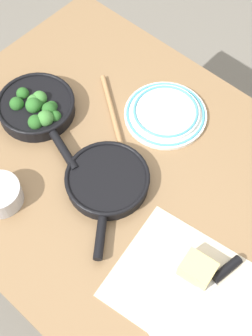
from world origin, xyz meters
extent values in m
plane|color=slate|center=(0.00, 0.00, 0.00)|extent=(14.00, 14.00, 0.00)
cube|color=olive|center=(0.00, 0.00, 0.76)|extent=(1.20, 0.89, 0.03)
cylinder|color=#BCBCC1|center=(-0.54, 0.39, 0.37)|extent=(0.05, 0.05, 0.75)
cylinder|color=black|center=(-0.33, -0.02, 0.80)|extent=(0.22, 0.22, 0.04)
torus|color=black|center=(-0.33, -0.02, 0.82)|extent=(0.23, 0.23, 0.01)
cylinder|color=black|center=(-0.16, -0.08, 0.81)|extent=(0.14, 0.07, 0.02)
cylinder|color=#205218|center=(-0.29, 0.00, 0.80)|extent=(0.01, 0.01, 0.02)
sphere|color=#286023|center=(-0.29, 0.00, 0.82)|extent=(0.03, 0.03, 0.03)
cylinder|color=#205218|center=(-0.38, -0.02, 0.80)|extent=(0.01, 0.01, 0.02)
sphere|color=#286023|center=(-0.38, -0.02, 0.82)|extent=(0.04, 0.04, 0.04)
cylinder|color=#205218|center=(-0.28, -0.01, 0.80)|extent=(0.01, 0.01, 0.02)
sphere|color=#286023|center=(-0.28, -0.01, 0.83)|extent=(0.04, 0.04, 0.04)
cylinder|color=#205218|center=(-0.37, -0.06, 0.80)|extent=(0.01, 0.01, 0.02)
sphere|color=#286023|center=(-0.37, -0.06, 0.83)|extent=(0.04, 0.04, 0.04)
cylinder|color=#205218|center=(-0.25, -0.02, 0.80)|extent=(0.01, 0.01, 0.02)
sphere|color=#286023|center=(-0.25, -0.02, 0.82)|extent=(0.04, 0.04, 0.04)
cylinder|color=#357027|center=(-0.33, -0.02, 0.80)|extent=(0.01, 0.01, 0.02)
sphere|color=#428438|center=(-0.33, -0.02, 0.83)|extent=(0.04, 0.04, 0.04)
cylinder|color=#357027|center=(-0.26, -0.04, 0.80)|extent=(0.02, 0.02, 0.03)
sphere|color=#428438|center=(-0.26, -0.04, 0.83)|extent=(0.05, 0.05, 0.05)
cylinder|color=#357027|center=(-0.33, -0.01, 0.80)|extent=(0.02, 0.02, 0.02)
sphere|color=#428438|center=(-0.33, -0.01, 0.83)|extent=(0.04, 0.04, 0.04)
cylinder|color=#245B1C|center=(-0.32, -0.04, 0.80)|extent=(0.02, 0.02, 0.03)
sphere|color=#2D6B28|center=(-0.32, -0.04, 0.83)|extent=(0.05, 0.05, 0.05)
cylinder|color=#205218|center=(-0.28, -0.07, 0.80)|extent=(0.01, 0.01, 0.02)
sphere|color=#286023|center=(-0.28, -0.07, 0.83)|extent=(0.04, 0.04, 0.04)
cylinder|color=#245B1C|center=(-0.33, -0.04, 0.80)|extent=(0.01, 0.01, 0.02)
sphere|color=#2D6B28|center=(-0.33, -0.04, 0.82)|extent=(0.04, 0.04, 0.04)
cylinder|color=#205218|center=(-0.32, -0.02, 0.80)|extent=(0.01, 0.01, 0.02)
sphere|color=#286023|center=(-0.32, -0.02, 0.82)|extent=(0.04, 0.04, 0.04)
cube|color=#AD7F4C|center=(-0.33, -0.01, 0.80)|extent=(0.04, 0.04, 0.03)
cube|color=#9E703D|center=(-0.36, -0.09, 0.80)|extent=(0.04, 0.03, 0.02)
cube|color=#AD7F4C|center=(-0.33, -0.02, 0.81)|extent=(0.05, 0.05, 0.04)
cube|color=olive|center=(-0.32, -0.09, 0.80)|extent=(0.04, 0.04, 0.03)
cube|color=olive|center=(-0.35, -0.07, 0.80)|extent=(0.04, 0.04, 0.03)
cylinder|color=black|center=(-0.01, -0.06, 0.80)|extent=(0.22, 0.22, 0.04)
torus|color=black|center=(-0.01, -0.06, 0.81)|extent=(0.23, 0.23, 0.01)
cylinder|color=black|center=(0.09, -0.19, 0.80)|extent=(0.09, 0.10, 0.02)
cylinder|color=#DBC156|center=(-0.01, -0.06, 0.80)|extent=(0.18, 0.18, 0.02)
cylinder|color=#A87A4C|center=(-0.13, 0.10, 0.79)|extent=(0.30, 0.22, 0.02)
ellipsoid|color=#A87A4C|center=(0.03, -0.02, 0.79)|extent=(0.08, 0.07, 0.02)
cube|color=beige|center=(0.33, -0.14, 0.78)|extent=(0.41, 0.33, 0.00)
cube|color=silver|center=(0.34, -0.19, 0.78)|extent=(0.06, 0.20, 0.01)
cylinder|color=black|center=(0.37, -0.05, 0.79)|extent=(0.04, 0.09, 0.02)
cube|color=#EFD67A|center=(0.32, -0.10, 0.80)|extent=(0.09, 0.07, 0.05)
cylinder|color=white|center=(-0.04, 0.22, 0.78)|extent=(0.24, 0.24, 0.01)
torus|color=#4C9EB7|center=(-0.04, 0.22, 0.79)|extent=(0.23, 0.23, 0.01)
cylinder|color=white|center=(-0.04, 0.22, 0.80)|extent=(0.20, 0.20, 0.01)
torus|color=#4C9EB7|center=(-0.04, 0.22, 0.80)|extent=(0.19, 0.19, 0.01)
cylinder|color=#B7B7BC|center=(-0.19, -0.28, 0.81)|extent=(0.12, 0.12, 0.06)
camera|label=1|loc=(0.43, -0.48, 1.88)|focal=50.00mm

